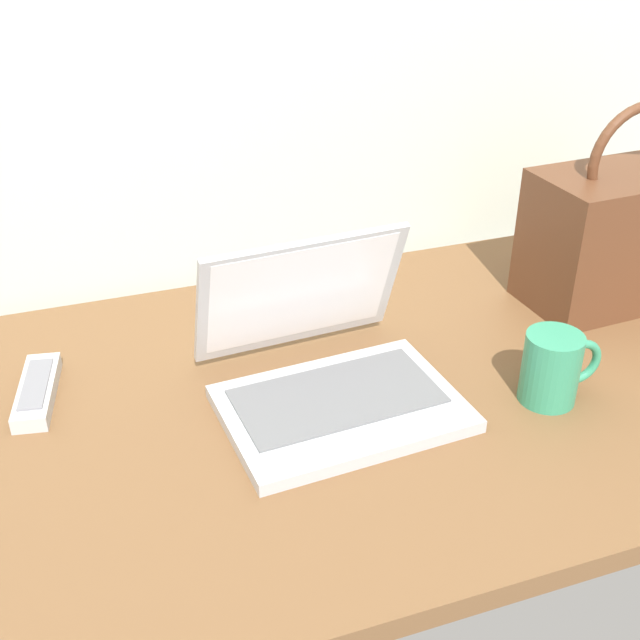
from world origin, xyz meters
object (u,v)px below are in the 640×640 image
Objects in this scene: coffee_mug at (553,367)px; handbag at (621,233)px; remote_control_near at (37,391)px; laptop at (327,367)px.

handbag is (0.26, 0.22, 0.06)m from coffee_mug.
remote_control_near is at bearing 160.46° from coffee_mug.
handbag is (0.55, 0.11, 0.07)m from laptop.
laptop is at bearing -168.74° from handbag.
laptop is at bearing -18.16° from remote_control_near.
handbag reaches higher than laptop.
remote_control_near is 0.93m from handbag.
coffee_mug is 0.36× the size of handbag.
remote_control_near is (-0.38, 0.12, -0.03)m from laptop.
laptop reaches higher than remote_control_near.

